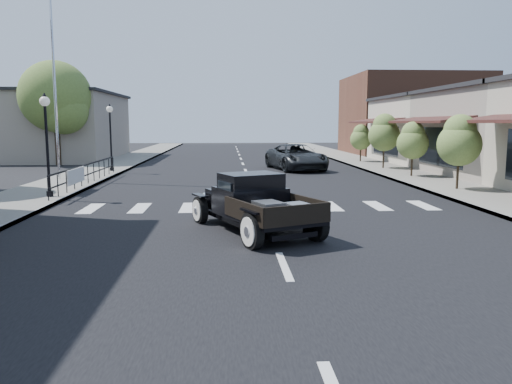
{
  "coord_description": "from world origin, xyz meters",
  "views": [
    {
      "loc": [
        -1.11,
        -12.49,
        2.82
      ],
      "look_at": [
        -0.34,
        0.62,
        1.0
      ],
      "focal_mm": 35.0,
      "sensor_mm": 36.0,
      "label": 1
    }
  ],
  "objects": [
    {
      "name": "far_building_right",
      "position": [
        15.5,
        32.0,
        3.5
      ],
      "size": [
        11.0,
        10.0,
        7.0
      ],
      "primitive_type": "cube",
      "color": "brown",
      "rests_on": "ground"
    },
    {
      "name": "sidewalk_left",
      "position": [
        -8.5,
        15.0,
        0.07
      ],
      "size": [
        3.0,
        80.0,
        0.15
      ],
      "primitive_type": "cube",
      "color": "gray",
      "rests_on": "ground"
    },
    {
      "name": "second_car",
      "position": [
        3.07,
        17.41,
        0.77
      ],
      "size": [
        3.61,
        5.95,
        1.54
      ],
      "primitive_type": "imported",
      "rotation": [
        0.0,
        0.0,
        0.2
      ],
      "color": "black",
      "rests_on": "ground"
    },
    {
      "name": "lamp_post_c",
      "position": [
        -7.6,
        16.0,
        2.02
      ],
      "size": [
        0.36,
        0.36,
        3.74
      ],
      "primitive_type": null,
      "color": "black",
      "rests_on": "sidewalk_left"
    },
    {
      "name": "banner",
      "position": [
        -7.22,
        8.0,
        0.45
      ],
      "size": [
        0.04,
        2.2,
        0.6
      ],
      "primitive_type": null,
      "color": "silver",
      "rests_on": "sidewalk_left"
    },
    {
      "name": "lamp_post_b",
      "position": [
        -7.6,
        6.0,
        2.02
      ],
      "size": [
        0.36,
        0.36,
        3.74
      ],
      "primitive_type": null,
      "color": "black",
      "rests_on": "sidewalk_left"
    },
    {
      "name": "storefront_far",
      "position": [
        15.0,
        22.0,
        2.25
      ],
      "size": [
        10.0,
        9.0,
        4.5
      ],
      "primitive_type": "cube",
      "color": "#B7AF9B",
      "rests_on": "ground"
    },
    {
      "name": "hotrod_pickup",
      "position": [
        -0.41,
        0.18,
        0.78
      ],
      "size": [
        3.76,
        4.98,
        1.56
      ],
      "primitive_type": null,
      "rotation": [
        0.0,
        0.0,
        0.42
      ],
      "color": "black",
      "rests_on": "ground"
    },
    {
      "name": "road_markings",
      "position": [
        0.0,
        10.0,
        0.0
      ],
      "size": [
        12.0,
        60.0,
        0.06
      ],
      "primitive_type": null,
      "color": "silver",
      "rests_on": "ground"
    },
    {
      "name": "railing",
      "position": [
        -7.3,
        10.0,
        0.65
      ],
      "size": [
        0.08,
        10.0,
        1.0
      ],
      "primitive_type": null,
      "color": "black",
      "rests_on": "sidewalk_left"
    },
    {
      "name": "small_tree_e",
      "position": [
        8.3,
        22.16,
        1.39
      ],
      "size": [
        1.49,
        1.49,
        2.49
      ],
      "primitive_type": null,
      "color": "#5D7636",
      "rests_on": "sidewalk_right"
    },
    {
      "name": "big_tree_far",
      "position": [
        -12.5,
        22.0,
        3.47
      ],
      "size": [
        4.73,
        4.73,
        6.94
      ],
      "primitive_type": null,
      "color": "#526A2D",
      "rests_on": "ground"
    },
    {
      "name": "small_tree_d",
      "position": [
        8.3,
        16.98,
        1.71
      ],
      "size": [
        1.87,
        1.87,
        3.12
      ],
      "primitive_type": null,
      "color": "#5D7636",
      "rests_on": "sidewalk_right"
    },
    {
      "name": "low_building_left",
      "position": [
        -15.0,
        28.0,
        2.5
      ],
      "size": [
        10.0,
        12.0,
        5.0
      ],
      "primitive_type": "cube",
      "color": "gray",
      "rests_on": "ground"
    },
    {
      "name": "small_tree_c",
      "position": [
        8.3,
        12.34,
        1.47
      ],
      "size": [
        1.59,
        1.59,
        2.65
      ],
      "primitive_type": null,
      "color": "#5D7636",
      "rests_on": "sidewalk_right"
    },
    {
      "name": "road",
      "position": [
        0.0,
        15.0,
        0.01
      ],
      "size": [
        14.0,
        80.0,
        0.02
      ],
      "primitive_type": "cube",
      "color": "black",
      "rests_on": "ground"
    },
    {
      "name": "small_tree_b",
      "position": [
        8.3,
        7.26,
        1.61
      ],
      "size": [
        1.75,
        1.75,
        2.92
      ],
      "primitive_type": null,
      "color": "#5D7636",
      "rests_on": "sidewalk_right"
    },
    {
      "name": "ground",
      "position": [
        0.0,
        0.0,
        0.0
      ],
      "size": [
        120.0,
        120.0,
        0.0
      ],
      "primitive_type": "plane",
      "color": "black",
      "rests_on": "ground"
    },
    {
      "name": "flagpole",
      "position": [
        -9.2,
        12.0,
        5.72
      ],
      "size": [
        0.12,
        0.12,
        11.14
      ],
      "primitive_type": "cylinder",
      "color": "silver",
      "rests_on": "sidewalk_left"
    },
    {
      "name": "sidewalk_right",
      "position": [
        8.5,
        15.0,
        0.07
      ],
      "size": [
        3.0,
        80.0,
        0.15
      ],
      "primitive_type": "cube",
      "color": "gray",
      "rests_on": "ground"
    }
  ]
}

